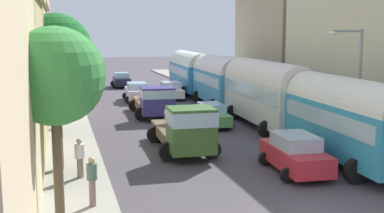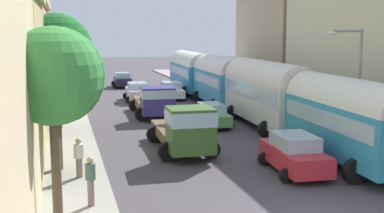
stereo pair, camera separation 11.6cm
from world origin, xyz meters
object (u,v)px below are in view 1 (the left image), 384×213
Objects in this scene: parked_bus_0 at (348,117)px; parked_bus_1 at (265,90)px; cargo_truck_1 at (154,100)px; pedestrian_0 at (58,92)px; cargo_truck_0 at (185,128)px; car_3 at (211,115)px; car_2 at (295,154)px; streetlamp_near at (355,78)px; parked_bus_3 at (190,70)px; car_4 at (170,90)px; car_0 at (137,92)px; car_1 at (122,80)px; parked_bus_2 at (219,79)px; pedestrian_2 at (92,180)px; pedestrian_1 at (80,157)px.

parked_bus_1 is (0.00, 9.00, 0.15)m from parked_bus_0.
parked_bus_1 is 8.19m from cargo_truck_1.
cargo_truck_0 is at bearing -72.55° from pedestrian_0.
car_3 is 15.53m from pedestrian_0.
streetlamp_near is (4.44, 2.58, 2.86)m from car_2.
parked_bus_3 is 1.46× the size of cargo_truck_0.
parked_bus_0 is 1.27× the size of cargo_truck_0.
car_2 is 0.99× the size of car_4.
car_2 is at bearing -49.05° from cargo_truck_0.
cargo_truck_1 is at bearing -90.52° from car_0.
streetlamp_near is at bearing -76.89° from parked_bus_1.
car_4 is (0.29, 13.00, 0.04)m from car_3.
pedestrian_0 is 0.28× the size of streetlamp_near.
pedestrian_0 is at bearing -120.77° from car_1.
car_2 is 5.88m from streetlamp_near.
pedestrian_0 is (-6.62, -11.12, 0.20)m from car_1.
parked_bus_0 is 1.95× the size of car_4.
streetlamp_near reaches higher than cargo_truck_0.
pedestrian_0 is (-12.49, 4.65, -1.23)m from parked_bus_2.
car_2 is (-2.82, -18.54, -1.40)m from parked_bus_2.
pedestrian_2 reaches higher than car_3.
cargo_truck_1 is (-6.01, 14.45, -1.00)m from parked_bus_0.
pedestrian_1 is at bearing -131.82° from car_3.
car_3 is 0.99× the size of car_4.
cargo_truck_1 is 1.57× the size of car_2.
car_2 is 8.90m from pedestrian_2.
pedestrian_2 is (-4.89, -6.50, -0.23)m from cargo_truck_0.
streetlamp_near is (8.17, -1.72, 2.40)m from cargo_truck_0.
parked_bus_1 is 8.46m from cargo_truck_0.
parked_bus_0 is at bearing -128.52° from streetlamp_near.
car_0 is at bearing -90.34° from car_1.
parked_bus_2 is 4.50× the size of pedestrian_2.
parked_bus_1 is 1.02× the size of parked_bus_3.
car_2 is (3.19, -14.99, -0.36)m from cargo_truck_1.
cargo_truck_1 is 15.32m from car_2.
streetlamp_near is at bearing 30.12° from car_2.
car_4 is (3.10, 0.55, -0.04)m from car_0.
cargo_truck_1 is at bearing 137.81° from parked_bus_1.
parked_bus_2 is 4.73× the size of pedestrian_1.
parked_bus_3 is at bearing 68.96° from pedestrian_2.
car_1 is at bearing 89.66° from car_0.
car_4 is at bearing 96.95° from parked_bus_0.
parked_bus_1 is 14.62m from car_4.
parked_bus_2 reaches higher than car_4.
parked_bus_0 is 11.82m from pedestrian_2.
parked_bus_2 is 1.23× the size of cargo_truck_1.
parked_bus_1 is 2.68× the size of car_1.
pedestrian_0 is 0.98× the size of pedestrian_1.
parked_bus_1 is at bearing -22.06° from car_3.
car_4 is 2.36× the size of pedestrian_2.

